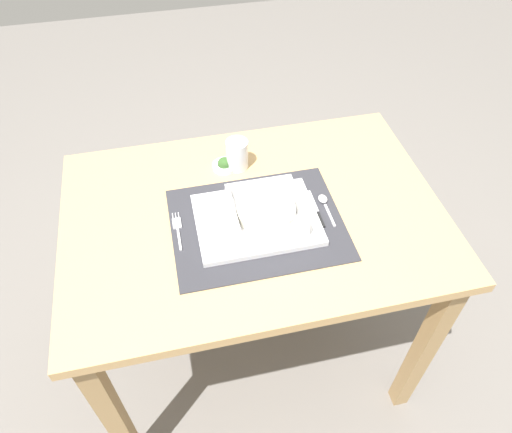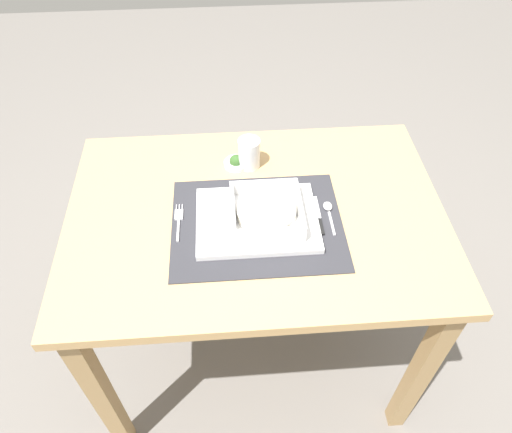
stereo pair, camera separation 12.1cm
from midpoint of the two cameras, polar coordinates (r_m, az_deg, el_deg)
The scene contains 10 objects.
ground_plane at distance 1.88m, azimuth -2.12°, elevation -15.44°, with size 6.00×6.00×0.00m, color slate.
dining_table at distance 1.35m, azimuth -2.85°, elevation -2.86°, with size 1.01×0.70×0.75m.
placemat at distance 1.23m, azimuth -2.81°, elevation -1.05°, with size 0.44×0.35×0.00m, color #2D2D33.
serving_plate at distance 1.23m, azimuth -2.91°, elevation -0.55°, with size 0.31×0.24×0.02m, color white.
porridge_bowl at distance 1.21m, azimuth -1.67°, elevation 0.45°, with size 0.18×0.18×0.05m.
fork at distance 1.25m, azimuth -12.12°, elevation -1.51°, with size 0.02×0.13×0.00m.
spoon at distance 1.28m, azimuth 5.53°, elevation 1.49°, with size 0.02×0.11×0.01m.
butter_knife at distance 1.26m, azimuth 4.51°, elevation 0.44°, with size 0.01×0.13×0.01m.
drinking_glass at distance 1.37m, azimuth -4.80°, elevation 7.15°, with size 0.06×0.06×0.09m.
condiment_saucer at distance 1.39m, azimuth -6.30°, elevation 6.04°, with size 0.07×0.07×0.04m.
Camera 1 is at (-0.18, -0.85, 1.67)m, focal length 33.47 mm.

